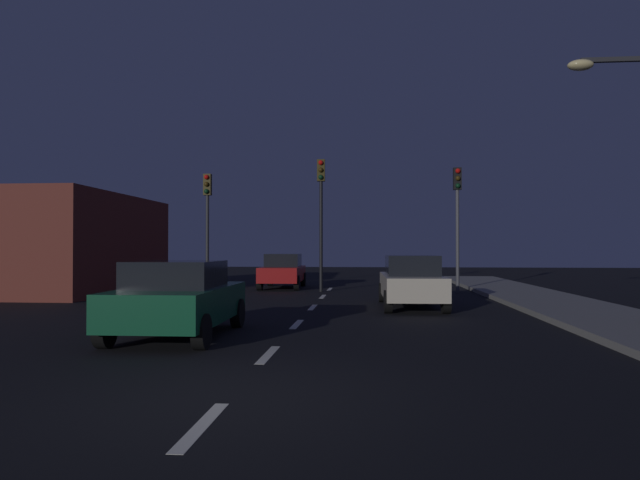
# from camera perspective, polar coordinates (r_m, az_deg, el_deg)

# --- Properties ---
(ground_plane) EXTENTS (80.00, 80.00, 0.00)m
(ground_plane) POSITION_cam_1_polar(r_m,az_deg,el_deg) (13.99, -2.06, -8.22)
(ground_plane) COLOR black
(sidewalk_curb_right) EXTENTS (3.00, 40.00, 0.15)m
(sidewalk_curb_right) POSITION_cam_1_polar(r_m,az_deg,el_deg) (15.05, 27.85, -7.31)
(sidewalk_curb_right) COLOR gray
(sidewalk_curb_right) RESTS_ON ground_plane
(lane_stripe_nearest) EXTENTS (0.16, 1.60, 0.01)m
(lane_stripe_nearest) POSITION_cam_1_polar(r_m,az_deg,el_deg) (6.09, -11.92, -17.93)
(lane_stripe_nearest) COLOR silver
(lane_stripe_nearest) RESTS_ON ground_plane
(lane_stripe_second) EXTENTS (0.16, 1.60, 0.01)m
(lane_stripe_second) POSITION_cam_1_polar(r_m,az_deg,el_deg) (9.69, -5.27, -11.50)
(lane_stripe_second) COLOR silver
(lane_stripe_second) RESTS_ON ground_plane
(lane_stripe_third) EXTENTS (0.16, 1.60, 0.01)m
(lane_stripe_third) POSITION_cam_1_polar(r_m,az_deg,el_deg) (13.40, -2.37, -8.53)
(lane_stripe_third) COLOR silver
(lane_stripe_third) RESTS_ON ground_plane
(lane_stripe_fourth) EXTENTS (0.16, 1.60, 0.01)m
(lane_stripe_fourth) POSITION_cam_1_polar(r_m,az_deg,el_deg) (17.15, -0.75, -6.84)
(lane_stripe_fourth) COLOR silver
(lane_stripe_fourth) RESTS_ON ground_plane
(lane_stripe_fifth) EXTENTS (0.16, 1.60, 0.01)m
(lane_stripe_fifth) POSITION_cam_1_polar(r_m,az_deg,el_deg) (20.92, 0.28, -5.76)
(lane_stripe_fifth) COLOR silver
(lane_stripe_fifth) RESTS_ON ground_plane
(lane_stripe_sixth) EXTENTS (0.16, 1.60, 0.01)m
(lane_stripe_sixth) POSITION_cam_1_polar(r_m,az_deg,el_deg) (24.70, 0.99, -5.01)
(lane_stripe_sixth) COLOR silver
(lane_stripe_sixth) RESTS_ON ground_plane
(traffic_signal_left) EXTENTS (0.32, 0.38, 4.94)m
(traffic_signal_left) POSITION_cam_1_polar(r_m,az_deg,el_deg) (24.16, -11.37, 3.11)
(traffic_signal_left) COLOR #2D2D30
(traffic_signal_left) RESTS_ON ground_plane
(traffic_signal_center) EXTENTS (0.32, 0.38, 5.48)m
(traffic_signal_center) POSITION_cam_1_polar(r_m,az_deg,el_deg) (23.30, 0.10, 4.10)
(traffic_signal_center) COLOR black
(traffic_signal_center) RESTS_ON ground_plane
(traffic_signal_right) EXTENTS (0.32, 0.38, 5.07)m
(traffic_signal_right) POSITION_cam_1_polar(r_m,az_deg,el_deg) (23.48, 13.78, 3.45)
(traffic_signal_right) COLOR #4C4C51
(traffic_signal_right) RESTS_ON ground_plane
(car_stopped_ahead) EXTENTS (1.89, 4.38, 1.58)m
(car_stopped_ahead) POSITION_cam_1_polar(r_m,az_deg,el_deg) (17.30, 9.24, -4.16)
(car_stopped_ahead) COLOR beige
(car_stopped_ahead) RESTS_ON ground_plane
(car_adjacent_lane) EXTENTS (2.03, 4.00, 1.54)m
(car_adjacent_lane) POSITION_cam_1_polar(r_m,az_deg,el_deg) (11.80, -14.17, -5.75)
(car_adjacent_lane) COLOR #0F4C2D
(car_adjacent_lane) RESTS_ON ground_plane
(car_oncoming_far) EXTENTS (1.89, 4.03, 1.54)m
(car_oncoming_far) POSITION_cam_1_polar(r_m,az_deg,el_deg) (25.51, -3.79, -3.14)
(car_oncoming_far) COLOR #B21919
(car_oncoming_far) RESTS_ON ground_plane
(street_lamp_right) EXTENTS (1.81, 0.36, 6.04)m
(street_lamp_right) POSITION_cam_1_polar(r_m,az_deg,el_deg) (14.16, 29.31, 7.04)
(street_lamp_right) COLOR black
(street_lamp_right) RESTS_ON ground_plane
(storefront_left) EXTENTS (4.03, 8.83, 3.95)m
(storefront_left) POSITION_cam_1_polar(r_m,az_deg,el_deg) (25.01, -22.98, -0.37)
(storefront_left) COLOR maroon
(storefront_left) RESTS_ON ground_plane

